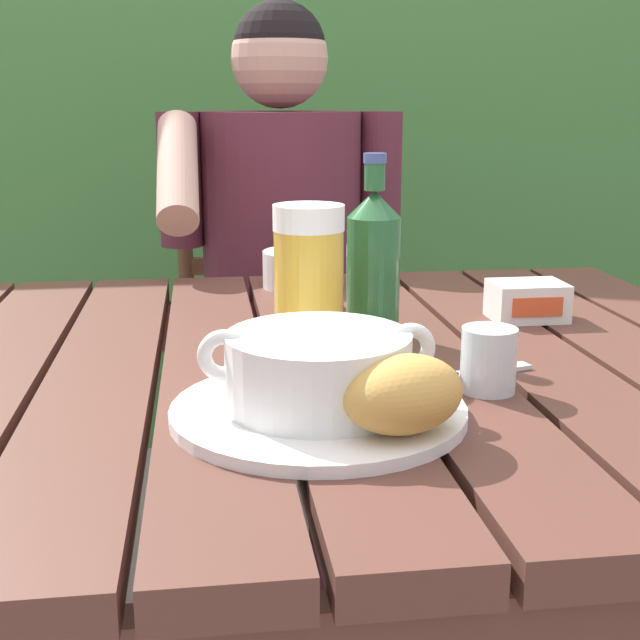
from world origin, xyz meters
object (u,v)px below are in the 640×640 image
object	(u,v)px
chair_near_diner	(276,345)
soup_bowl	(318,368)
bread_roll	(403,394)
beer_glass	(309,281)
water_glass_small	(488,360)
diner_bowl	(303,269)
beer_bottle	(373,262)
table_knife	(451,376)
person_eating	(282,262)
serving_plate	(318,411)
butter_tub	(527,301)

from	to	relation	value
chair_near_diner	soup_bowl	world-z (taller)	chair_near_diner
bread_roll	beer_glass	bearing A→B (deg)	99.78
water_glass_small	chair_near_diner	bearing A→B (deg)	96.83
soup_bowl	diner_bowl	world-z (taller)	soup_bowl
beer_glass	water_glass_small	size ratio (longest dim) A/B	2.64
beer_bottle	diner_bowl	size ratio (longest dim) A/B	1.77
chair_near_diner	table_knife	bearing A→B (deg)	-84.34
soup_bowl	water_glass_small	size ratio (longest dim) A/B	3.33
diner_bowl	person_eating	bearing A→B (deg)	90.49
bread_roll	beer_bottle	world-z (taller)	beer_bottle
beer_bottle	chair_near_diner	bearing A→B (deg)	93.45
beer_glass	beer_bottle	xyz separation A→B (m)	(0.09, 0.07, 0.01)
person_eating	bread_roll	xyz separation A→B (m)	(0.01, -1.00, 0.07)
person_eating	table_knife	xyz separation A→B (m)	(0.11, -0.83, 0.03)
chair_near_diner	water_glass_small	bearing A→B (deg)	-83.17
water_glass_small	table_knife	world-z (taller)	water_glass_small
chair_near_diner	serving_plate	world-z (taller)	chair_near_diner
beer_bottle	water_glass_small	world-z (taller)	beer_bottle
chair_near_diner	serving_plate	bearing A→B (deg)	-92.83
person_eating	table_knife	bearing A→B (deg)	-82.78
chair_near_diner	serving_plate	distance (m)	1.16
beer_bottle	table_knife	bearing A→B (deg)	-74.26
table_knife	bread_roll	bearing A→B (deg)	-119.18
person_eating	serving_plate	bearing A→B (deg)	-93.27
person_eating	diner_bowl	size ratio (longest dim) A/B	9.30
table_knife	diner_bowl	distance (m)	0.51
bread_roll	serving_plate	bearing A→B (deg)	130.60
water_glass_small	person_eating	bearing A→B (deg)	98.57
serving_plate	table_knife	world-z (taller)	serving_plate
bread_roll	butter_tub	world-z (taller)	bread_roll
beer_glass	water_glass_small	world-z (taller)	beer_glass
soup_bowl	bread_roll	distance (m)	0.10
chair_near_diner	person_eating	bearing A→B (deg)	-90.82
person_eating	beer_bottle	size ratio (longest dim) A/B	5.27
serving_plate	person_eating	bearing A→B (deg)	86.73
beer_bottle	water_glass_small	xyz separation A→B (m)	(0.08, -0.22, -0.06)
serving_plate	water_glass_small	xyz separation A→B (m)	(0.18, 0.05, 0.03)
person_eating	serving_plate	world-z (taller)	person_eating
person_eating	serving_plate	size ratio (longest dim) A/B	4.31
water_glass_small	butter_tub	xyz separation A→B (m)	(0.15, 0.29, -0.01)
beer_glass	butter_tub	distance (m)	0.35
butter_tub	chair_near_diner	bearing A→B (deg)	109.54
chair_near_diner	diner_bowl	size ratio (longest dim) A/B	7.58
serving_plate	beer_glass	bearing A→B (deg)	85.39
serving_plate	butter_tub	bearing A→B (deg)	44.99
chair_near_diner	soup_bowl	distance (m)	1.17
beer_glass	serving_plate	bearing A→B (deg)	-94.61
chair_near_diner	bread_roll	world-z (taller)	chair_near_diner
person_eating	butter_tub	bearing A→B (deg)	-64.31
serving_plate	beer_bottle	xyz separation A→B (m)	(0.11, 0.28, 0.09)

